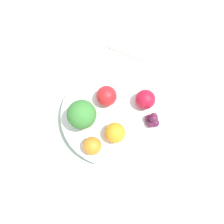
# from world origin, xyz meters

# --- Properties ---
(ground_plane) EXTENTS (6.00, 6.00, 0.00)m
(ground_plane) POSITION_xyz_m (0.00, 0.00, 0.00)
(ground_plane) COLOR gray
(table_surface) EXTENTS (1.20, 1.20, 0.02)m
(table_surface) POSITION_xyz_m (0.00, 0.00, 0.01)
(table_surface) COLOR #B2C6B2
(table_surface) RESTS_ON ground_plane
(bowl) EXTENTS (0.23, 0.23, 0.04)m
(bowl) POSITION_xyz_m (0.00, 0.00, 0.04)
(bowl) COLOR white
(bowl) RESTS_ON table_surface
(broccoli) EXTENTS (0.06, 0.06, 0.08)m
(broccoli) POSITION_xyz_m (0.04, 0.05, 0.10)
(broccoli) COLOR #99C17A
(broccoli) RESTS_ON bowl
(apple_red) EXTENTS (0.05, 0.05, 0.05)m
(apple_red) POSITION_xyz_m (0.03, -0.02, 0.08)
(apple_red) COLOR red
(apple_red) RESTS_ON bowl
(apple_green) EXTENTS (0.04, 0.04, 0.04)m
(apple_green) POSITION_xyz_m (-0.04, -0.07, 0.08)
(apple_green) COLOR #B7142D
(apple_green) RESTS_ON bowl
(orange_front) EXTENTS (0.04, 0.04, 0.04)m
(orange_front) POSITION_xyz_m (-0.04, 0.03, 0.08)
(orange_front) COLOR orange
(orange_front) RESTS_ON bowl
(orange_back) EXTENTS (0.04, 0.04, 0.04)m
(orange_back) POSITION_xyz_m (-0.02, 0.08, 0.07)
(orange_back) COLOR orange
(orange_back) RESTS_ON bowl
(grape_cluster) EXTENTS (0.03, 0.03, 0.03)m
(grape_cluster) POSITION_xyz_m (-0.08, -0.04, 0.07)
(grape_cluster) COLOR #511938
(grape_cluster) RESTS_ON bowl
(napkin) EXTENTS (0.14, 0.15, 0.01)m
(napkin) POSITION_xyz_m (0.10, -0.21, 0.02)
(napkin) COLOR white
(napkin) RESTS_ON table_surface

